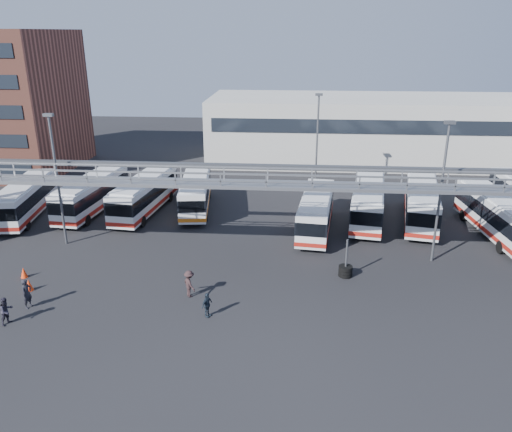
# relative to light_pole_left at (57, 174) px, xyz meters

# --- Properties ---
(ground) EXTENTS (140.00, 140.00, 0.00)m
(ground) POSITION_rel_light_pole_left_xyz_m (16.00, -8.00, -5.73)
(ground) COLOR black
(ground) RESTS_ON ground
(gantry) EXTENTS (51.40, 5.15, 7.10)m
(gantry) POSITION_rel_light_pole_left_xyz_m (16.00, -2.13, -0.22)
(gantry) COLOR gray
(gantry) RESTS_ON ground
(warehouse) EXTENTS (42.00, 14.00, 8.00)m
(warehouse) POSITION_rel_light_pole_left_xyz_m (28.00, 30.00, -1.73)
(warehouse) COLOR #9E9E99
(warehouse) RESTS_ON ground
(light_pole_left) EXTENTS (0.70, 0.35, 10.21)m
(light_pole_left) POSITION_rel_light_pole_left_xyz_m (0.00, 0.00, 0.00)
(light_pole_left) COLOR #4C4F54
(light_pole_left) RESTS_ON ground
(light_pole_mid) EXTENTS (0.70, 0.35, 10.21)m
(light_pole_mid) POSITION_rel_light_pole_left_xyz_m (28.00, -1.00, 0.00)
(light_pole_mid) COLOR #4C4F54
(light_pole_mid) RESTS_ON ground
(light_pole_back) EXTENTS (0.70, 0.35, 10.21)m
(light_pole_back) POSITION_rel_light_pole_left_xyz_m (20.00, 14.00, 0.00)
(light_pole_back) COLOR #4C4F54
(light_pole_back) RESTS_ON ground
(bus_0) EXTENTS (3.89, 10.80, 3.21)m
(bus_0) POSITION_rel_light_pole_left_xyz_m (-6.04, 5.68, -3.95)
(bus_0) COLOR silver
(bus_0) RESTS_ON ground
(bus_1) EXTENTS (3.48, 10.88, 3.25)m
(bus_1) POSITION_rel_light_pole_left_xyz_m (-0.66, 7.40, -3.93)
(bus_1) COLOR silver
(bus_1) RESTS_ON ground
(bus_2) EXTENTS (3.65, 11.11, 3.31)m
(bus_2) POSITION_rel_light_pole_left_xyz_m (4.22, 7.55, -3.89)
(bus_2) COLOR silver
(bus_2) RESTS_ON ground
(bus_3) EXTENTS (3.65, 10.55, 3.14)m
(bus_3) POSITION_rel_light_pole_left_xyz_m (8.71, 8.86, -3.99)
(bus_3) COLOR silver
(bus_3) RESTS_ON ground
(bus_5) EXTENTS (3.58, 10.58, 3.15)m
(bus_5) POSITION_rel_light_pole_left_xyz_m (19.73, 4.40, -3.99)
(bus_5) COLOR silver
(bus_5) RESTS_ON ground
(bus_6) EXTENTS (4.31, 11.30, 3.35)m
(bus_6) POSITION_rel_light_pole_left_xyz_m (24.33, 7.01, -3.87)
(bus_6) COLOR silver
(bus_6) RESTS_ON ground
(bus_7) EXTENTS (4.71, 11.38, 3.37)m
(bus_7) POSITION_rel_light_pole_left_xyz_m (28.90, 6.99, -3.86)
(bus_7) COLOR silver
(bus_7) RESTS_ON ground
(bus_8) EXTENTS (3.52, 11.21, 3.35)m
(bus_8) POSITION_rel_light_pole_left_xyz_m (34.30, 4.32, -3.87)
(bus_8) COLOR silver
(bus_8) RESTS_ON ground
(pedestrian_a) EXTENTS (0.60, 0.77, 1.87)m
(pedestrian_a) POSITION_rel_light_pole_left_xyz_m (1.94, -9.60, -4.79)
(pedestrian_a) COLOR black
(pedestrian_a) RESTS_ON ground
(pedestrian_b) EXTENTS (0.89, 0.99, 1.66)m
(pedestrian_b) POSITION_rel_light_pole_left_xyz_m (1.67, -11.42, -4.90)
(pedestrian_b) COLOR #24212E
(pedestrian_b) RESTS_ON ground
(pedestrian_c) EXTENTS (1.23, 1.30, 1.77)m
(pedestrian_c) POSITION_rel_light_pole_left_xyz_m (11.43, -7.53, -4.84)
(pedestrian_c) COLOR black
(pedestrian_c) RESTS_ON ground
(pedestrian_d) EXTENTS (0.75, 0.96, 1.53)m
(pedestrian_d) POSITION_rel_light_pole_left_xyz_m (12.93, -9.80, -4.96)
(pedestrian_d) COLOR #1A2430
(pedestrian_d) RESTS_ON ground
(cone_left) EXTENTS (0.65, 0.65, 0.78)m
(cone_left) POSITION_rel_light_pole_left_xyz_m (0.92, -7.58, -5.34)
(cone_left) COLOR #F2370D
(cone_left) RESTS_ON ground
(cone_right) EXTENTS (0.47, 0.47, 0.73)m
(cone_right) POSITION_rel_light_pole_left_xyz_m (-0.36, -5.83, -5.36)
(cone_right) COLOR #F2370D
(cone_right) RESTS_ON ground
(tire_stack) EXTENTS (0.95, 0.95, 2.72)m
(tire_stack) POSITION_rel_light_pole_left_xyz_m (21.48, -3.97, -5.27)
(tire_stack) COLOR black
(tire_stack) RESTS_ON ground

